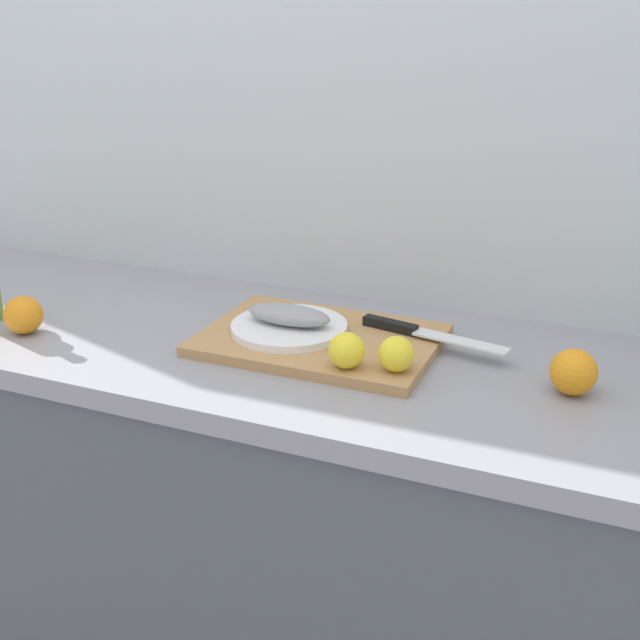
# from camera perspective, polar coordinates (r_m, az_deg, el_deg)

# --- Properties ---
(back_wall) EXTENTS (3.20, 0.05, 2.50)m
(back_wall) POSITION_cam_1_polar(r_m,az_deg,el_deg) (1.76, -2.93, 13.56)
(back_wall) COLOR silver
(back_wall) RESTS_ON ground_plane
(kitchen_counter) EXTENTS (2.00, 0.60, 0.90)m
(kitchen_counter) POSITION_cam_1_polar(r_m,az_deg,el_deg) (1.79, -7.07, -14.24)
(kitchen_counter) COLOR #4C5159
(kitchen_counter) RESTS_ON ground_plane
(cutting_board) EXTENTS (0.43, 0.31, 0.02)m
(cutting_board) POSITION_cam_1_polar(r_m,az_deg,el_deg) (1.49, 0.00, -1.43)
(cutting_board) COLOR tan
(cutting_board) RESTS_ON kitchen_counter
(white_plate) EXTENTS (0.22, 0.22, 0.01)m
(white_plate) POSITION_cam_1_polar(r_m,az_deg,el_deg) (1.50, -2.23, -0.54)
(white_plate) COLOR white
(white_plate) RESTS_ON cutting_board
(fish_fillet) EXTENTS (0.17, 0.07, 0.04)m
(fish_fillet) POSITION_cam_1_polar(r_m,az_deg,el_deg) (1.49, -2.25, 0.37)
(fish_fillet) COLOR gray
(fish_fillet) RESTS_ON white_plate
(chef_knife) EXTENTS (0.29, 0.08, 0.02)m
(chef_knife) POSITION_cam_1_polar(r_m,az_deg,el_deg) (1.49, 6.85, -0.78)
(chef_knife) COLOR silver
(chef_knife) RESTS_ON cutting_board
(lemon_0) EXTENTS (0.06, 0.06, 0.06)m
(lemon_0) POSITION_cam_1_polar(r_m,az_deg,el_deg) (1.34, 1.92, -2.19)
(lemon_0) COLOR yellow
(lemon_0) RESTS_ON cutting_board
(lemon_1) EXTENTS (0.06, 0.06, 0.06)m
(lemon_1) POSITION_cam_1_polar(r_m,az_deg,el_deg) (1.34, 5.50, -2.43)
(lemon_1) COLOR yellow
(lemon_1) RESTS_ON cutting_board
(orange_0) EXTENTS (0.08, 0.08, 0.08)m
(orange_0) POSITION_cam_1_polar(r_m,az_deg,el_deg) (1.36, 17.74, -3.57)
(orange_0) COLOR orange
(orange_0) RESTS_ON kitchen_counter
(orange_2) EXTENTS (0.07, 0.07, 0.07)m
(orange_2) POSITION_cam_1_polar(r_m,az_deg,el_deg) (1.64, -20.52, 0.34)
(orange_2) COLOR orange
(orange_2) RESTS_ON kitchen_counter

